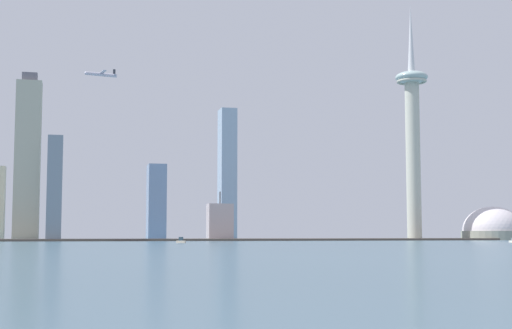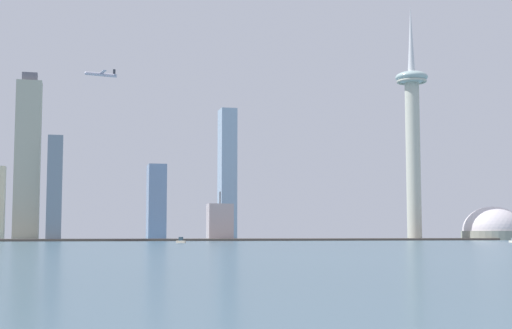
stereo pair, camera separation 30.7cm
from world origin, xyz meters
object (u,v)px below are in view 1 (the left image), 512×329
at_px(observation_tower, 413,127).
at_px(boat_0, 181,241).
at_px(skyscraper_0, 220,222).
at_px(stadium_dome, 493,232).
at_px(skyscraper_6, 156,202).
at_px(skyscraper_2, 28,159).
at_px(skyscraper_4, 227,174).
at_px(skyscraper_5, 54,188).
at_px(airplane, 101,74).

xyz_separation_m(observation_tower, boat_0, (-306.76, -202.59, -133.02)).
bearing_deg(boat_0, skyscraper_0, -74.24).
bearing_deg(stadium_dome, skyscraper_6, 169.67).
distance_m(skyscraper_0, skyscraper_2, 217.54).
height_order(skyscraper_4, skyscraper_6, skyscraper_4).
relative_size(observation_tower, boat_0, 37.20).
relative_size(skyscraper_2, skyscraper_6, 2.04).
height_order(skyscraper_4, boat_0, skyscraper_4).
bearing_deg(skyscraper_4, observation_tower, -23.95).
bearing_deg(skyscraper_5, stadium_dome, 1.75).
xyz_separation_m(skyscraper_2, skyscraper_6, (142.51, 46.54, -42.69)).
bearing_deg(boat_0, skyscraper_5, -24.12).
bearing_deg(stadium_dome, skyscraper_4, 161.23).
relative_size(skyscraper_4, skyscraper_6, 1.84).
height_order(observation_tower, skyscraper_0, observation_tower).
height_order(stadium_dome, skyscraper_0, skyscraper_0).
xyz_separation_m(skyscraper_0, skyscraper_4, (26.19, 85.67, 60.61)).
distance_m(observation_tower, skyscraper_2, 442.55).
bearing_deg(stadium_dome, skyscraper_2, 177.31).
relative_size(observation_tower, skyscraper_0, 5.21).
relative_size(stadium_dome, skyscraper_0, 1.38).
height_order(skyscraper_5, skyscraper_6, skyscraper_5).
relative_size(skyscraper_6, boat_0, 11.56).
height_order(skyscraper_0, skyscraper_2, skyscraper_2).
bearing_deg(skyscraper_2, skyscraper_0, -2.19).
height_order(stadium_dome, skyscraper_5, skyscraper_5).
distance_m(stadium_dome, airplane, 491.74).
relative_size(skyscraper_0, skyscraper_5, 0.51).
bearing_deg(airplane, stadium_dome, 172.11).
height_order(observation_tower, skyscraper_2, observation_tower).
xyz_separation_m(observation_tower, skyscraper_0, (-232.64, 6.03, -114.39)).
bearing_deg(skyscraper_4, boat_0, -108.82).
distance_m(skyscraper_2, airplane, 122.52).
xyz_separation_m(skyscraper_5, airplane, (43.25, -10.50, 117.53)).
bearing_deg(observation_tower, stadium_dome, -6.65).
bearing_deg(observation_tower, skyscraper_6, 168.50).
distance_m(skyscraper_4, skyscraper_5, 237.60).
relative_size(skyscraper_0, boat_0, 7.13).
xyz_separation_m(skyscraper_2, skyscraper_5, (29.12, -40.71, -32.97)).
relative_size(skyscraper_5, skyscraper_6, 1.22).
height_order(boat_0, airplane, airplane).
bearing_deg(skyscraper_2, boat_0, -58.45).
height_order(observation_tower, skyscraper_6, observation_tower).
xyz_separation_m(skyscraper_0, skyscraper_2, (-207.06, 7.90, 66.25)).
bearing_deg(skyscraper_6, boat_0, -92.08).
height_order(skyscraper_2, skyscraper_5, skyscraper_2).
bearing_deg(skyscraper_6, observation_tower, -11.50).
distance_m(skyscraper_4, airplane, 225.06).
relative_size(skyscraper_4, airplane, 4.89).
xyz_separation_m(observation_tower, skyscraper_6, (-297.20, 60.48, -90.83)).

